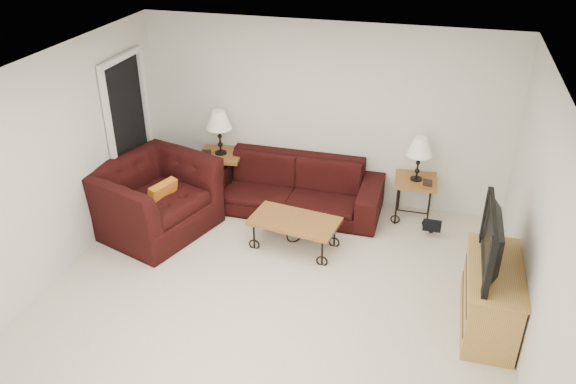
# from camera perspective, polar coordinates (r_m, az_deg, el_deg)

# --- Properties ---
(ground) EXTENTS (5.00, 5.00, 0.00)m
(ground) POSITION_cam_1_polar(r_m,az_deg,el_deg) (6.34, -1.70, -10.92)
(ground) COLOR beige
(ground) RESTS_ON ground
(wall_back) EXTENTS (5.00, 0.02, 2.50)m
(wall_back) POSITION_cam_1_polar(r_m,az_deg,el_deg) (7.83, 3.51, 7.70)
(wall_back) COLOR silver
(wall_back) RESTS_ON ground
(wall_left) EXTENTS (0.02, 5.00, 2.50)m
(wall_left) POSITION_cam_1_polar(r_m,az_deg,el_deg) (6.73, -22.70, 1.81)
(wall_left) COLOR silver
(wall_left) RESTS_ON ground
(wall_right) EXTENTS (0.02, 5.00, 2.50)m
(wall_right) POSITION_cam_1_polar(r_m,az_deg,el_deg) (5.53, 23.80, -4.34)
(wall_right) COLOR silver
(wall_right) RESTS_ON ground
(ceiling) EXTENTS (5.00, 5.00, 0.00)m
(ceiling) POSITION_cam_1_polar(r_m,az_deg,el_deg) (5.13, -2.11, 11.18)
(ceiling) COLOR white
(ceiling) RESTS_ON wall_back
(doorway) EXTENTS (0.08, 0.94, 2.04)m
(doorway) POSITION_cam_1_polar(r_m,az_deg,el_deg) (8.03, -15.45, 5.48)
(doorway) COLOR black
(doorway) RESTS_ON ground
(sofa) EXTENTS (2.44, 0.95, 0.71)m
(sofa) POSITION_cam_1_polar(r_m,az_deg,el_deg) (7.84, 0.38, 0.60)
(sofa) COLOR black
(sofa) RESTS_ON ground
(side_table_left) EXTENTS (0.66, 0.66, 0.63)m
(side_table_left) POSITION_cam_1_polar(r_m,az_deg,el_deg) (8.32, -6.57, 1.85)
(side_table_left) COLOR #9B6527
(side_table_left) RESTS_ON ground
(side_table_right) EXTENTS (0.57, 0.57, 0.59)m
(side_table_right) POSITION_cam_1_polar(r_m,az_deg,el_deg) (7.82, 12.38, -0.70)
(side_table_right) COLOR #9B6527
(side_table_right) RESTS_ON ground
(lamp_left) EXTENTS (0.41, 0.41, 0.63)m
(lamp_left) POSITION_cam_1_polar(r_m,az_deg,el_deg) (8.06, -6.81, 5.88)
(lamp_left) COLOR black
(lamp_left) RESTS_ON side_table_left
(lamp_right) EXTENTS (0.35, 0.35, 0.59)m
(lamp_right) POSITION_cam_1_polar(r_m,az_deg,el_deg) (7.56, 12.84, 3.20)
(lamp_right) COLOR black
(lamp_right) RESTS_ON side_table_right
(photo_frame_left) EXTENTS (0.13, 0.06, 0.11)m
(photo_frame_left) POSITION_cam_1_polar(r_m,az_deg,el_deg) (8.09, -8.08, 3.85)
(photo_frame_left) COLOR black
(photo_frame_left) RESTS_ON side_table_left
(photo_frame_right) EXTENTS (0.12, 0.03, 0.10)m
(photo_frame_right) POSITION_cam_1_polar(r_m,az_deg,el_deg) (7.53, 13.70, 0.90)
(photo_frame_right) COLOR black
(photo_frame_right) RESTS_ON side_table_right
(coffee_table) EXTENTS (1.14, 0.72, 0.40)m
(coffee_table) POSITION_cam_1_polar(r_m,az_deg,el_deg) (7.09, 0.64, -4.15)
(coffee_table) COLOR #9B6527
(coffee_table) RESTS_ON ground
(armchair) EXTENTS (1.61, 1.73, 0.91)m
(armchair) POSITION_cam_1_polar(r_m,az_deg,el_deg) (7.53, -13.18, -0.61)
(armchair) COLOR black
(armchair) RESTS_ON ground
(throw_pillow) EXTENTS (0.24, 0.43, 0.41)m
(throw_pillow) POSITION_cam_1_polar(r_m,az_deg,el_deg) (7.39, -12.38, -0.52)
(throw_pillow) COLOR #C56C19
(throw_pillow) RESTS_ON armchair
(tv_stand) EXTENTS (0.49, 1.18, 0.71)m
(tv_stand) POSITION_cam_1_polar(r_m,az_deg,el_deg) (6.19, 19.46, -9.80)
(tv_stand) COLOR #BB8E45
(tv_stand) RESTS_ON ground
(television) EXTENTS (0.14, 1.06, 0.61)m
(television) POSITION_cam_1_polar(r_m,az_deg,el_deg) (5.82, 20.30, -4.64)
(television) COLOR black
(television) RESTS_ON tv_stand
(backpack) EXTENTS (0.36, 0.28, 0.46)m
(backpack) POSITION_cam_1_polar(r_m,az_deg,el_deg) (7.58, 14.19, -2.51)
(backpack) COLOR black
(backpack) RESTS_ON ground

